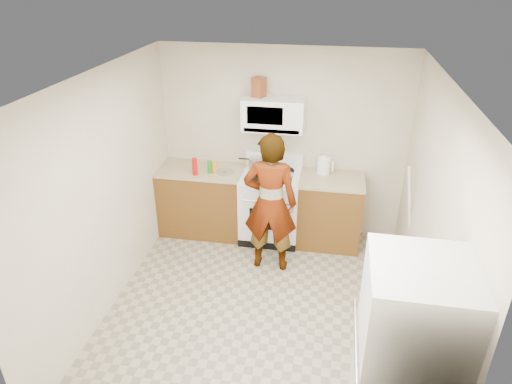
% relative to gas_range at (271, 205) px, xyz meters
% --- Properties ---
extents(floor, '(3.60, 3.60, 0.00)m').
position_rel_gas_range_xyz_m(floor, '(0.10, -1.48, -0.49)').
color(floor, gray).
rests_on(floor, ground).
extents(back_wall, '(3.20, 0.02, 2.50)m').
position_rel_gas_range_xyz_m(back_wall, '(0.10, 0.31, 0.76)').
color(back_wall, beige).
rests_on(back_wall, floor).
extents(right_wall, '(0.02, 3.60, 2.50)m').
position_rel_gas_range_xyz_m(right_wall, '(1.69, -1.48, 0.76)').
color(right_wall, beige).
rests_on(right_wall, floor).
extents(cabinet_left, '(1.12, 0.62, 0.90)m').
position_rel_gas_range_xyz_m(cabinet_left, '(-0.94, 0.01, -0.04)').
color(cabinet_left, brown).
rests_on(cabinet_left, floor).
extents(counter_left, '(1.14, 0.64, 0.03)m').
position_rel_gas_range_xyz_m(counter_left, '(-0.94, 0.01, 0.43)').
color(counter_left, tan).
rests_on(counter_left, cabinet_left).
extents(cabinet_right, '(0.80, 0.62, 0.90)m').
position_rel_gas_range_xyz_m(cabinet_right, '(0.78, 0.01, -0.04)').
color(cabinet_right, brown).
rests_on(cabinet_right, floor).
extents(counter_right, '(0.82, 0.64, 0.03)m').
position_rel_gas_range_xyz_m(counter_right, '(0.78, 0.01, 0.43)').
color(counter_right, tan).
rests_on(counter_right, cabinet_right).
extents(gas_range, '(0.76, 0.65, 1.13)m').
position_rel_gas_range_xyz_m(gas_range, '(0.00, 0.00, 0.00)').
color(gas_range, white).
rests_on(gas_range, floor).
extents(microwave, '(0.76, 0.38, 0.40)m').
position_rel_gas_range_xyz_m(microwave, '(0.00, 0.13, 1.21)').
color(microwave, white).
rests_on(microwave, back_wall).
extents(person, '(0.64, 0.42, 1.74)m').
position_rel_gas_range_xyz_m(person, '(0.09, -0.66, 0.38)').
color(person, tan).
rests_on(person, floor).
extents(fridge, '(0.70, 0.70, 1.70)m').
position_rel_gas_range_xyz_m(fridge, '(1.39, -2.85, 0.36)').
color(fridge, '#BCBCB7').
rests_on(fridge, floor).
extents(kettle, '(0.22, 0.22, 0.21)m').
position_rel_gas_range_xyz_m(kettle, '(0.66, 0.16, 0.55)').
color(kettle, white).
rests_on(kettle, counter_right).
extents(jug, '(0.18, 0.18, 0.24)m').
position_rel_gas_range_xyz_m(jug, '(-0.19, 0.15, 1.53)').
color(jug, brown).
rests_on(jug, microwave).
extents(saucepan, '(0.29, 0.29, 0.13)m').
position_rel_gas_range_xyz_m(saucepan, '(-0.21, 0.16, 0.53)').
color(saucepan, '#B1B0B5').
rests_on(saucepan, gas_range).
extents(tray, '(0.27, 0.19, 0.05)m').
position_rel_gas_range_xyz_m(tray, '(0.15, -0.05, 0.47)').
color(tray, silver).
rests_on(tray, gas_range).
extents(bottle_spray, '(0.08, 0.08, 0.23)m').
position_rel_gas_range_xyz_m(bottle_spray, '(-0.96, -0.19, 0.56)').
color(bottle_spray, '#B80E0D').
rests_on(bottle_spray, counter_left).
extents(bottle_hot_sauce, '(0.06, 0.06, 0.17)m').
position_rel_gas_range_xyz_m(bottle_hot_sauce, '(-0.72, -0.10, 0.54)').
color(bottle_hot_sauce, orange).
rests_on(bottle_hot_sauce, counter_left).
extents(bottle_green_cap, '(0.06, 0.06, 0.17)m').
position_rel_gas_range_xyz_m(bottle_green_cap, '(-0.79, -0.10, 0.54)').
color(bottle_green_cap, '#197F17').
rests_on(bottle_green_cap, counter_left).
extents(pot_lid, '(0.27, 0.27, 0.01)m').
position_rel_gas_range_xyz_m(pot_lid, '(-0.60, -0.05, 0.46)').
color(pot_lid, silver).
rests_on(pot_lid, counter_left).
extents(broom, '(0.27, 0.19, 1.41)m').
position_rel_gas_range_xyz_m(broom, '(1.70, -0.52, 0.23)').
color(broom, silver).
rests_on(broom, floor).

